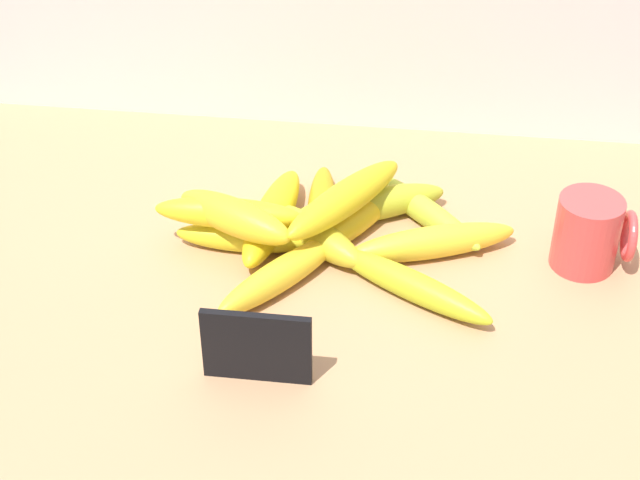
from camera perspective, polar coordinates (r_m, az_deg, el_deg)
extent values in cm
cube|color=tan|center=(112.94, -2.33, -3.62)|extent=(110.00, 76.00, 3.00)
cube|color=black|center=(99.24, -3.88, -6.11)|extent=(11.00, 0.80, 8.40)
cube|color=olive|center=(102.49, -3.71, -7.41)|extent=(9.90, 1.20, 0.60)
cylinder|color=#DB4241|center=(117.36, 14.99, 0.39)|extent=(7.41, 7.41, 8.85)
torus|color=#DB4241|center=(118.20, 17.24, 0.22)|extent=(1.00, 5.96, 5.96)
ellipsoid|color=yellow|center=(119.57, 1.81, 1.06)|extent=(12.91, 17.27, 3.79)
ellipsoid|color=gold|center=(117.09, -0.36, 0.30)|extent=(14.67, 12.97, 4.09)
ellipsoid|color=#B5C524|center=(110.75, 5.22, -2.57)|extent=(19.56, 13.42, 3.38)
ellipsoid|color=yellow|center=(111.50, -2.04, -2.03)|extent=(13.94, 16.95, 3.62)
ellipsoid|color=yellow|center=(117.62, -4.58, 0.10)|extent=(15.55, 3.65, 3.26)
ellipsoid|color=gold|center=(122.23, 2.84, 2.02)|extent=(19.60, 12.04, 4.16)
ellipsoid|color=yellow|center=(116.85, 6.48, -0.13)|extent=(20.20, 10.73, 3.86)
ellipsoid|color=yellow|center=(119.97, -2.75, 1.33)|extent=(6.62, 20.30, 4.35)
ellipsoid|color=#B99218|center=(121.73, 0.09, 1.72)|extent=(5.22, 19.12, 3.48)
ellipsoid|color=#ADC534|center=(122.61, 5.94, 1.70)|extent=(15.98, 16.43, 3.20)
ellipsoid|color=yellow|center=(114.64, -4.90, 1.33)|extent=(15.85, 10.81, 4.31)
ellipsoid|color=yellow|center=(116.53, 1.42, 2.37)|extent=(14.34, 19.01, 4.07)
ellipsoid|color=yellow|center=(115.90, -5.25, 1.54)|extent=(17.49, 3.80, 3.64)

